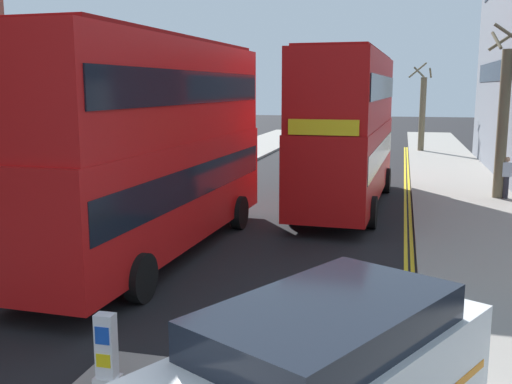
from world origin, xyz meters
TOP-DOWN VIEW (x-y plane):
  - sidewalk_right at (6.50, 16.00)m, footprint 4.00×80.00m
  - sidewalk_left at (-6.50, 16.00)m, footprint 4.00×80.00m
  - kerb_line_outer at (4.40, 14.00)m, footprint 0.10×56.00m
  - kerb_line_inner at (4.24, 14.00)m, footprint 0.10×56.00m
  - keep_left_bollard at (0.00, 4.05)m, footprint 0.36×0.28m
  - double_decker_bus_away at (-2.23, 10.98)m, footprint 3.09×10.89m
  - double_decker_bus_oncoming at (2.07, 18.71)m, footprint 3.10×10.89m
  - pedestrian_far at (8.00, 21.07)m, footprint 0.34×0.22m
  - street_tree_near at (7.75, 21.17)m, footprint 1.36×1.43m
  - street_tree_mid at (5.27, 38.64)m, footprint 1.56×1.76m

SIDE VIEW (x-z plane):
  - kerb_line_outer at x=4.40m, z-range 0.00..0.01m
  - kerb_line_inner at x=4.24m, z-range 0.00..0.01m
  - sidewalk_right at x=6.50m, z-range 0.00..0.14m
  - sidewalk_left at x=-6.50m, z-range 0.00..0.14m
  - keep_left_bollard at x=0.00m, z-range 0.05..1.16m
  - pedestrian_far at x=8.00m, z-range 0.18..1.80m
  - street_tree_mid at x=5.27m, z-range -0.19..5.75m
  - double_decker_bus_away at x=-2.23m, z-range 0.21..5.85m
  - double_decker_bus_oncoming at x=2.07m, z-range 0.21..5.85m
  - street_tree_near at x=7.75m, z-range -0.10..6.52m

